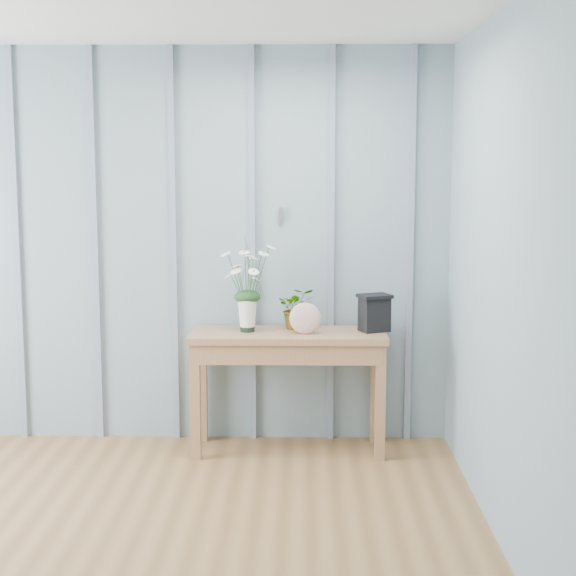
{
  "coord_description": "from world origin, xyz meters",
  "views": [
    {
      "loc": [
        1.08,
        -3.32,
        1.79
      ],
      "look_at": [
        0.98,
        1.94,
        1.03
      ],
      "focal_mm": 55.0,
      "sensor_mm": 36.0,
      "label": 1
    }
  ],
  "objects_px": {
    "sideboard": "(288,350)",
    "daisy_vase": "(247,275)",
    "felt_disc_vessel": "(305,318)",
    "carved_box": "(374,312)"
  },
  "relations": [
    {
      "from": "sideboard",
      "to": "daisy_vase",
      "type": "relative_size",
      "value": 2.14
    },
    {
      "from": "daisy_vase",
      "to": "sideboard",
      "type": "bearing_deg",
      "value": -2.83
    },
    {
      "from": "daisy_vase",
      "to": "felt_disc_vessel",
      "type": "bearing_deg",
      "value": -12.52
    },
    {
      "from": "sideboard",
      "to": "felt_disc_vessel",
      "type": "bearing_deg",
      "value": -32.41
    },
    {
      "from": "sideboard",
      "to": "daisy_vase",
      "type": "bearing_deg",
      "value": 177.17
    },
    {
      "from": "felt_disc_vessel",
      "to": "carved_box",
      "type": "height_order",
      "value": "carved_box"
    },
    {
      "from": "sideboard",
      "to": "daisy_vase",
      "type": "height_order",
      "value": "daisy_vase"
    },
    {
      "from": "felt_disc_vessel",
      "to": "carved_box",
      "type": "xyz_separation_m",
      "value": [
        0.43,
        0.1,
        0.02
      ]
    },
    {
      "from": "felt_disc_vessel",
      "to": "carved_box",
      "type": "bearing_deg",
      "value": 16.78
    },
    {
      "from": "daisy_vase",
      "to": "felt_disc_vessel",
      "type": "height_order",
      "value": "daisy_vase"
    }
  ]
}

